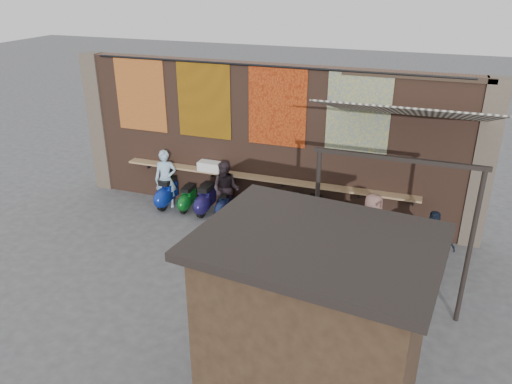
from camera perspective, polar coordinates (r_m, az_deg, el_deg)
ground at (r=11.63m, az=-3.00°, el=-7.56°), size 70.00×70.00×0.00m
brick_wall at (r=13.10m, az=1.39°, el=5.80°), size 10.00×0.40×4.00m
pier_left at (r=15.48m, az=-17.34°, el=7.57°), size 0.50×0.50×4.00m
pier_right at (r=12.56m, az=24.52°, el=2.78°), size 0.50×0.50×4.00m
eating_counter at (r=13.08m, az=0.83°, el=1.58°), size 8.00×0.32×0.05m
shelf_box at (r=13.54m, az=-5.27°, el=2.94°), size 0.63×0.32×0.25m
tapestry_redgold at (r=14.17m, az=-13.06°, el=10.78°), size 1.50×0.02×2.00m
tapestry_sun at (r=13.25m, az=-5.98°, el=10.38°), size 1.50×0.02×2.00m
tapestry_orange at (r=12.53m, az=2.43°, el=9.71°), size 1.50×0.02×2.00m
tapestry_multi at (r=12.11m, az=11.59°, el=8.74°), size 1.50×0.02×2.00m
hang_rail at (r=12.42m, az=1.13°, el=14.21°), size 9.50×0.06×0.06m
scooter_stool_0 at (r=14.12m, az=-10.16°, el=-0.14°), size 0.39×0.86×0.81m
scooter_stool_1 at (r=13.85m, az=-7.84°, el=-0.78°), size 0.32×0.71×0.68m
scooter_stool_2 at (r=13.58m, az=-5.80°, el=-0.91°), size 0.38×0.84×0.80m
scooter_stool_3 at (r=13.44m, az=-3.59°, el=-1.40°), size 0.32×0.71×0.67m
scooter_stool_4 at (r=13.20m, az=-1.16°, el=-1.75°), size 0.34×0.75×0.71m
scooter_stool_5 at (r=13.03m, az=1.42°, el=-1.84°), size 0.39×0.87×0.82m
scooter_stool_6 at (r=12.81m, az=3.87°, el=-2.32°), size 0.40×0.88×0.84m
scooter_stool_7 at (r=12.69m, az=6.38°, el=-2.67°), size 0.40×0.89×0.85m
scooter_stool_8 at (r=12.64m, az=8.95°, el=-3.16°), size 0.36×0.80×0.76m
diner_left at (r=13.98m, az=-10.28°, el=1.47°), size 0.69×0.56×1.65m
diner_right at (r=13.24m, az=-3.46°, el=0.29°), size 0.77×0.61×1.55m
shopper_navy at (r=11.11m, az=19.38°, el=-5.87°), size 0.95×0.40×1.61m
shopper_grey at (r=10.18m, az=13.18°, el=-7.86°), size 1.12×0.73×1.63m
shopper_tan at (r=11.64m, az=12.99°, el=-3.75°), size 0.78×0.90×1.57m
market_stall at (r=7.18m, az=6.49°, el=-16.22°), size 2.89×2.30×2.91m
stall_roof at (r=6.32m, az=7.12°, el=-5.64°), size 3.24×2.63×0.12m
stall_sign at (r=7.61m, az=9.46°, el=-7.79°), size 1.20×0.17×0.50m
stall_shelf at (r=8.20m, az=8.96°, el=-14.03°), size 2.22×0.35×0.06m
awning_canvas at (r=10.34m, az=17.04°, el=8.77°), size 3.20×3.28×0.97m
awning_ledger at (r=11.81m, az=17.86°, el=12.46°), size 3.30×0.08×0.12m
awning_header at (r=9.03m, az=15.99°, el=3.65°), size 3.00×0.08×0.08m
awning_post_left at (r=9.81m, az=6.85°, el=-3.69°), size 0.09×0.09×3.10m
awning_post_right at (r=9.68m, az=23.24°, el=-6.02°), size 0.09×0.09×3.10m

